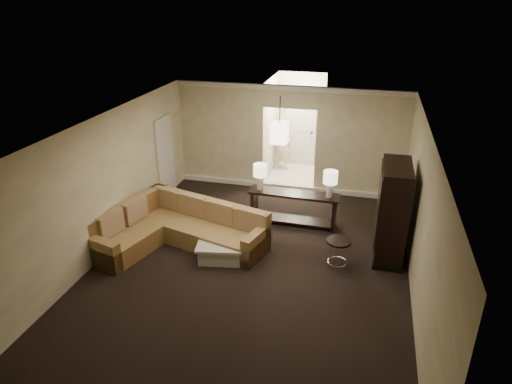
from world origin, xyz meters
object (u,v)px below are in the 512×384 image
(sectional_sofa, at_px, (176,229))
(console_table, at_px, (294,206))
(person, at_px, (282,142))
(coffee_table, at_px, (221,248))
(armoire, at_px, (392,213))
(drink_table, at_px, (338,248))

(sectional_sofa, height_order, console_table, sectional_sofa)
(sectional_sofa, distance_m, console_table, 2.70)
(sectional_sofa, relative_size, person, 2.07)
(coffee_table, relative_size, console_table, 0.52)
(coffee_table, height_order, console_table, console_table)
(person, bearing_deg, sectional_sofa, 97.39)
(armoire, height_order, drink_table, armoire)
(coffee_table, xyz_separation_m, person, (0.21, 5.17, 0.66))
(drink_table, relative_size, person, 0.35)
(sectional_sofa, xyz_separation_m, console_table, (2.23, 1.50, 0.11))
(coffee_table, distance_m, person, 5.22)
(coffee_table, height_order, armoire, armoire)
(coffee_table, distance_m, armoire, 3.47)
(sectional_sofa, xyz_separation_m, coffee_table, (1.07, -0.23, -0.17))
(coffee_table, distance_m, drink_table, 2.33)
(drink_table, distance_m, person, 5.41)
(armoire, bearing_deg, person, 125.61)
(sectional_sofa, height_order, person, person)
(console_table, xyz_separation_m, drink_table, (1.15, -1.54, -0.05))
(console_table, bearing_deg, armoire, -19.91)
(coffee_table, relative_size, armoire, 0.54)
(coffee_table, bearing_deg, armoire, 15.90)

